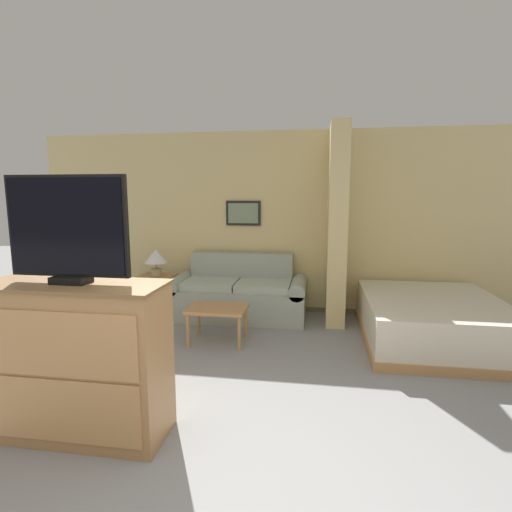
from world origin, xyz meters
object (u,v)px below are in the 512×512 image
coffee_table (218,312)px  bed (431,319)px  tv (68,230)px  tv_dresser (77,360)px  table_lamp (156,258)px  couch (238,295)px

coffee_table → bed: size_ratio=0.35×
tv → bed: (2.98, 2.33, -1.21)m
coffee_table → tv_dresser: 1.98m
table_lamp → tv: size_ratio=0.44×
coffee_table → tv: bearing=-105.5°
couch → coffee_table: bearing=-92.0°
bed → tv_dresser: bearing=-142.0°
tv → tv_dresser: bearing=-90.0°
coffee_table → tv_dresser: size_ratio=0.52×
couch → tv_dresser: tv_dresser is taller
tv → bed: tv is taller
couch → tv_dresser: (-0.56, -2.92, 0.24)m
table_lamp → tv_dresser: size_ratio=0.30×
coffee_table → tv: (-0.53, -1.90, 1.10)m
tv → table_lamp: bearing=102.2°
couch → bed: size_ratio=0.98×
table_lamp → tv: 3.03m
tv → coffee_table: bearing=74.5°
coffee_table → tv: tv is taller
coffee_table → bed: bearing=9.9°
tv_dresser → bed: bearing=38.0°
couch → tv: (-0.56, -2.91, 1.15)m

